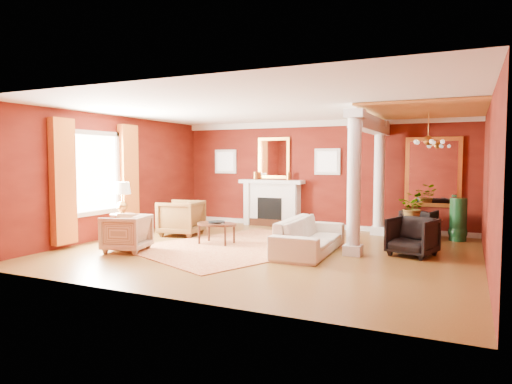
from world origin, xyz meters
The scene contains 27 objects.
ground centered at (0.00, 0.00, 0.00)m, with size 8.00×8.00×0.00m, color brown.
room_shell centered at (0.00, 0.00, 2.02)m, with size 8.04×7.04×2.92m.
fireplace centered at (-1.30, 3.32, 0.65)m, with size 1.85×0.42×1.29m.
overmantel_mirror centered at (-1.30, 3.45, 1.90)m, with size 0.95×0.07×1.15m.
flank_window_left centered at (-2.85, 3.46, 1.80)m, with size 0.70×0.07×0.70m.
flank_window_right centered at (0.25, 3.46, 1.80)m, with size 0.70×0.07×0.70m.
left_window centered at (-3.89, -0.60, 1.42)m, with size 0.21×2.55×2.60m.
column_front centered at (1.70, 0.30, 1.43)m, with size 0.36×0.36×2.80m.
column_back centered at (1.70, 3.00, 1.43)m, with size 0.36×0.36×2.80m.
header_beam centered at (1.70, 1.90, 2.62)m, with size 0.30×3.20×0.32m, color silver.
amber_ceiling centered at (2.85, 1.75, 2.87)m, with size 2.30×3.40×0.04m, color #CB853B.
dining_mirror centered at (2.90, 3.45, 1.55)m, with size 1.30×0.07×1.70m.
chandelier centered at (2.90, 1.80, 2.25)m, with size 0.60×0.62×0.75m.
crown_trim centered at (0.00, 3.46, 2.82)m, with size 8.00×0.08×0.16m, color silver.
base_trim centered at (0.00, 3.46, 0.06)m, with size 8.00×0.08×0.12m, color silver.
rug centered at (-0.72, 0.14, 0.01)m, with size 3.07×4.09×0.02m, color maroon.
sofa centered at (0.86, 0.19, 0.46)m, with size 2.33×0.68×0.91m, color beige.
armchair_leopard centered at (-2.66, 0.85, 0.48)m, with size 0.92×0.87×0.95m, color black.
armchair_stripe centered at (-2.52, -1.28, 0.41)m, with size 0.80×0.75×0.82m, color tan.
coffee_table centered at (-1.28, 0.20, 0.42)m, with size 0.92×0.92×0.47m.
coffee_book centered at (-1.26, 0.18, 0.58)m, with size 0.16×0.02×0.22m, color black.
side_table centered at (-3.38, -0.41, 0.89)m, with size 0.54×0.54×1.35m.
dining_table centered at (2.72, 1.80, 0.41)m, with size 1.47×0.52×0.82m, color black.
dining_chair_near centered at (2.74, 0.72, 0.41)m, with size 0.79×0.74×0.81m, color black.
dining_chair_far centered at (2.65, 2.98, 0.37)m, with size 0.72×0.67×0.74m, color black.
green_urn centered at (3.50, 2.90, 0.39)m, with size 0.42×0.42×0.99m.
potted_plant centered at (2.65, 1.74, 1.07)m, with size 0.57×0.64×0.50m, color #26591E.
Camera 1 is at (3.70, -8.40, 1.84)m, focal length 32.00 mm.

